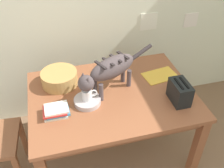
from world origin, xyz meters
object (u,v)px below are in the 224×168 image
Objects in this scene: wicker_basket at (59,78)px; coffee_mug at (87,94)px; cat at (109,70)px; book_stack at (56,111)px; toaster at (180,92)px; dining_table at (112,102)px; magazine at (160,75)px; saucer_bowl at (87,101)px.

coffee_mug is at bearing -58.30° from wicker_basket.
book_stack is at bearing 85.07° from cat.
dining_table is at bearing 156.15° from toaster.
wicker_basket is at bearing 164.30° from magazine.
toaster is (0.49, -0.24, -0.13)m from cat.
magazine is at bearing 15.12° from dining_table.
wicker_basket reaches higher than dining_table.
cat reaches higher than magazine.
wicker_basket is (-0.86, 0.11, 0.06)m from magazine.
saucer_bowl is 0.71m from toaster.
dining_table is 0.27m from coffee_mug.
toaster reaches higher than magazine.
wicker_basket is 1.50× the size of toaster.
wicker_basket is at bearing 80.04° from book_stack.
coffee_mug is 0.40× the size of wicker_basket.
cat reaches higher than dining_table.
dining_table is 0.48m from wicker_basket.
toaster is at bearing -27.47° from wicker_basket.
cat reaches higher than saucer_bowl.
saucer_bowl is at bearing -180.00° from coffee_mug.
dining_table is 6.34× the size of saucer_bowl.
saucer_bowl is at bearing 90.00° from cat.
toaster reaches higher than saucer_bowl.
book_stack is at bearing 174.48° from toaster.
book_stack reaches higher than dining_table.
magazine is (0.68, 0.18, -0.08)m from coffee_mug.
magazine is at bearing 15.05° from book_stack.
dining_table is at bearing 15.33° from coffee_mug.
toaster is at bearing -12.66° from saucer_bowl.
toaster reaches higher than wicker_basket.
saucer_bowl is 1.09× the size of book_stack.
coffee_mug reaches higher than magazine.
magazine is 1.45× the size of toaster.
cat is at bearing 24.08° from saucer_bowl.
toaster is (0.01, -0.34, 0.08)m from magazine.
magazine is (0.47, 0.13, 0.09)m from dining_table.
book_stack is (-0.25, -0.06, -0.05)m from coffee_mug.
saucer_bowl is at bearing -58.86° from wicker_basket.
toaster is (0.69, -0.15, 0.07)m from saucer_bowl.
wicker_basket reaches higher than magazine.
dining_table is at bearing 15.05° from saucer_bowl.
magazine is 0.96× the size of wicker_basket.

